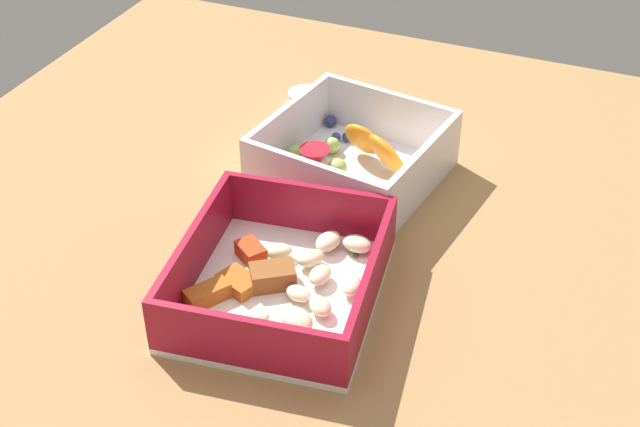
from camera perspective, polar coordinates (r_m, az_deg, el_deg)
The scene contains 4 objects.
table_surface at distance 78.28cm, azimuth -0.85°, elevation -1.29°, with size 80.00×80.00×2.00cm, color #9E7547.
pasta_container at distance 69.27cm, azimuth -2.54°, elevation -4.46°, with size 19.16×17.19×5.21cm.
fruit_bowl at distance 82.56cm, azimuth 2.05°, elevation 3.50°, with size 17.22×17.08×5.81cm.
paper_cup_liner at distance 95.33cm, azimuth -0.99°, elevation 7.50°, with size 3.60×3.60×1.46cm, color white.
Camera 1 is at (-56.62, -24.80, 49.03)cm, focal length 49.32 mm.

